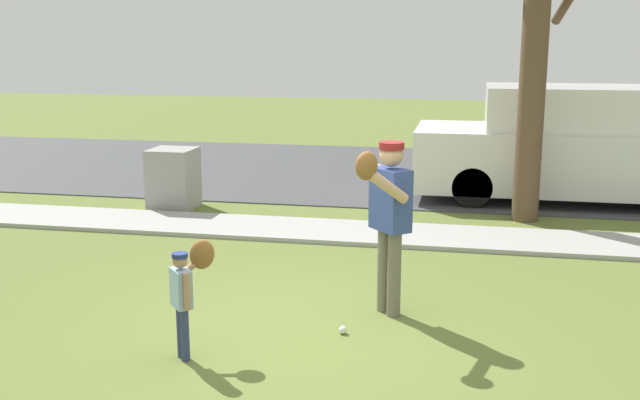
# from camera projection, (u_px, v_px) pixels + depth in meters

# --- Properties ---
(ground_plane) EXTENTS (48.00, 48.00, 0.00)m
(ground_plane) POSITION_uv_depth(u_px,v_px,m) (358.00, 237.00, 10.14)
(ground_plane) COLOR olive
(sidewalk_strip) EXTENTS (36.00, 1.20, 0.06)m
(sidewalk_strip) POSITION_uv_depth(u_px,v_px,m) (359.00, 233.00, 10.23)
(sidewalk_strip) COLOR #A3A39E
(sidewalk_strip) RESTS_ON ground
(road_surface) EXTENTS (36.00, 6.80, 0.02)m
(road_surface) POSITION_uv_depth(u_px,v_px,m) (395.00, 172.00, 15.03)
(road_surface) COLOR #424244
(road_surface) RESTS_ON ground
(person_adult) EXTENTS (0.52, 0.85, 1.70)m
(person_adult) POSITION_uv_depth(u_px,v_px,m) (388.00, 209.00, 7.05)
(person_adult) COLOR #6B6656
(person_adult) RESTS_ON ground
(person_child) EXTENTS (0.34, 0.52, 0.97)m
(person_child) POSITION_uv_depth(u_px,v_px,m) (188.00, 283.00, 6.21)
(person_child) COLOR navy
(person_child) RESTS_ON ground
(baseball) EXTENTS (0.07, 0.07, 0.07)m
(baseball) POSITION_uv_depth(u_px,v_px,m) (343.00, 330.00, 6.79)
(baseball) COLOR white
(baseball) RESTS_ON ground
(utility_cabinet) EXTENTS (0.68, 0.70, 0.95)m
(utility_cabinet) POSITION_uv_depth(u_px,v_px,m) (173.00, 179.00, 11.78)
(utility_cabinet) COLOR gray
(utility_cabinet) RESTS_ON ground
(street_tree_near) EXTENTS (1.85, 1.88, 5.18)m
(street_tree_near) POSITION_uv_depth(u_px,v_px,m) (536.00, 31.00, 10.48)
(street_tree_near) COLOR brown
(street_tree_near) RESTS_ON ground
(parked_van_white) EXTENTS (5.00, 1.95, 1.88)m
(parked_van_white) POSITION_uv_depth(u_px,v_px,m) (570.00, 147.00, 12.21)
(parked_van_white) COLOR silver
(parked_van_white) RESTS_ON road_surface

